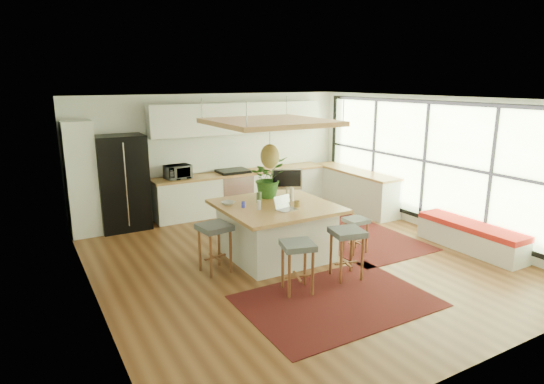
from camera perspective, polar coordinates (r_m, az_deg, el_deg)
floor at (r=7.92m, az=3.09°, el=-8.33°), size 7.00×7.00×0.00m
ceiling at (r=7.34m, az=3.36°, el=11.58°), size 7.00×7.00×0.00m
wall_back at (r=10.57m, az=-7.18°, el=4.83°), size 6.50×0.00×6.50m
wall_front at (r=5.07m, az=25.38°, el=-6.40°), size 6.50×0.00×6.50m
wall_left at (r=6.41m, az=-22.01°, el=-2.00°), size 0.00×7.00×7.00m
wall_right at (r=9.65m, az=19.68°, el=3.26°), size 0.00×7.00×7.00m
window_wall at (r=9.62m, az=19.58°, el=3.54°), size 0.10×6.20×2.60m
pantry at (r=9.57m, az=-22.87°, el=1.52°), size 0.55×0.60×2.25m
back_counter_base at (r=10.69m, az=-3.65°, el=0.03°), size 4.20×0.60×0.88m
back_counter_top at (r=10.59m, az=-3.68°, el=2.45°), size 4.24×0.64×0.05m
backsplash at (r=10.77m, az=-4.43°, el=5.07°), size 4.20×0.02×0.80m
upper_cabinets at (r=10.54m, az=-4.13°, el=9.25°), size 4.20×0.34×0.70m
range at (r=10.57m, az=-4.87°, el=0.18°), size 0.76×0.62×1.00m
right_counter_base at (r=11.00m, az=10.33°, el=0.22°), size 0.60×2.50×0.88m
right_counter_top at (r=10.90m, az=10.43°, el=2.58°), size 0.64×2.54×0.05m
window_bench at (r=8.96m, az=23.64°, el=-5.15°), size 0.52×2.00×0.50m
ceiling_panel at (r=7.58m, az=-0.28°, el=6.74°), size 1.86×1.86×0.80m
rug_near at (r=6.55m, az=8.14°, el=-13.38°), size 2.60×1.80×0.01m
rug_right at (r=9.06m, az=10.70°, el=-5.62°), size 1.80×2.60×0.01m
fridge at (r=9.72m, az=-18.31°, el=0.88°), size 0.97×0.76×1.94m
island at (r=7.88m, az=0.46°, el=-4.84°), size 1.85×1.85×0.93m
stool_near_left at (r=6.62m, az=3.21°, el=-9.63°), size 0.55×0.55×0.76m
stool_near_right at (r=7.15m, az=9.32°, el=-7.96°), size 0.55×0.55×0.79m
stool_right_front at (r=8.20m, az=10.42°, el=-5.11°), size 0.38×0.38×0.63m
stool_right_back at (r=8.74m, az=5.81°, el=-3.76°), size 0.41×0.41×0.63m
stool_left_side at (r=7.33m, az=-7.16°, el=-7.32°), size 0.53×0.53×0.79m
laptop at (r=7.38m, az=1.88°, el=-1.38°), size 0.39×0.40×0.24m
monitor at (r=8.22m, az=1.88°, el=1.20°), size 0.58×0.44×0.52m
microwave at (r=9.97m, az=-11.76°, el=2.67°), size 0.57×0.35×0.36m
island_plant at (r=8.17m, az=-0.54°, el=1.31°), size 0.89×0.93×0.57m
island_bowl at (r=7.75m, az=-5.57°, el=-1.41°), size 0.29×0.29×0.05m
island_bottle_0 at (r=7.55m, az=-3.53°, el=-1.25°), size 0.07×0.07×0.19m
island_bottle_1 at (r=7.40m, az=-1.63°, el=-1.54°), size 0.07×0.07×0.19m
island_bottle_2 at (r=7.59m, az=3.24°, el=-1.15°), size 0.07×0.07×0.19m
island_bottle_3 at (r=7.93m, az=2.47°, el=-0.49°), size 0.07×0.07×0.19m
island_bottle_4 at (r=7.83m, az=-1.72°, el=-0.67°), size 0.07×0.07×0.19m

